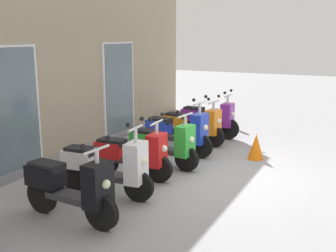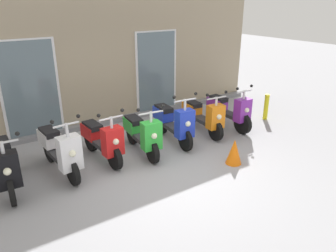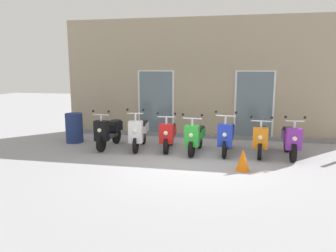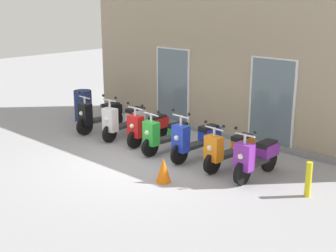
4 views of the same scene
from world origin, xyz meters
TOP-DOWN VIEW (x-y plane):
  - ground_plane at (0.00, 0.00)m, footprint 40.00×40.00m
  - storefront_facade at (-0.00, 3.21)m, footprint 9.90×0.50m
  - scooter_black at (-2.65, 1.00)m, footprint 0.55×1.58m
  - scooter_white at (-1.71, 1.07)m, footprint 0.52×1.61m
  - scooter_red at (-0.84, 1.15)m, footprint 0.55×1.52m
  - scooter_green at (-0.02, 0.96)m, footprint 0.59×1.53m
  - scooter_blue at (0.86, 1.05)m, footprint 0.59×1.61m
  - scooter_orange at (1.77, 1.12)m, footprint 0.58×1.61m
  - scooter_purple at (2.55, 1.02)m, footprint 0.53×1.55m
  - traffic_cone at (1.26, -0.49)m, footprint 0.32×0.32m
  - curb_bollard at (3.81, 0.88)m, footprint 0.12×0.12m

SIDE VIEW (x-z plane):
  - ground_plane at x=0.00m, z-range 0.00..0.00m
  - traffic_cone at x=1.26m, z-range 0.00..0.52m
  - curb_bollard at x=3.81m, z-range 0.00..0.70m
  - scooter_red at x=-0.84m, z-range -0.14..1.03m
  - scooter_orange at x=1.77m, z-range -0.13..1.03m
  - scooter_green at x=-0.02m, z-range -0.14..1.04m
  - scooter_purple at x=2.55m, z-range -0.13..1.06m
  - scooter_white at x=-1.71m, z-range -0.14..1.13m
  - scooter_blue at x=0.86m, z-range -0.14..1.13m
  - scooter_black at x=-2.65m, z-range -0.10..1.10m
  - storefront_facade at x=0.00m, z-range -0.06..3.99m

